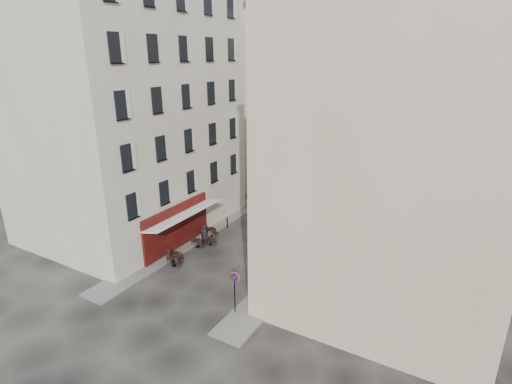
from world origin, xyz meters
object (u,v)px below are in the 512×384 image
Objects in this scene: pedestrian at (204,235)px; bistro_table_b at (175,256)px; bistro_table_a at (174,261)px; no_parking_sign at (234,285)px.

bistro_table_b is at bearing 85.89° from pedestrian.
bistro_table_b is 3.41m from pedestrian.
pedestrian is (-0.25, 3.86, 0.36)m from bistro_table_a.
pedestrian reaches higher than bistro_table_b.
no_parking_sign is 7.64m from bistro_table_b.
bistro_table_a is at bearing -55.17° from bistro_table_b.
bistro_table_a is 0.56m from bistro_table_b.
pedestrian is at bearing 93.69° from bistro_table_a.
bistro_table_b is (-6.92, 2.90, -1.42)m from no_parking_sign.
no_parking_sign is 9.38m from pedestrian.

